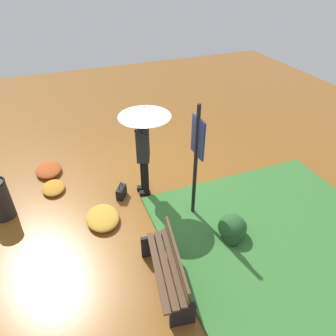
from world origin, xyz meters
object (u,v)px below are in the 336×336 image
at_px(handbag, 121,192).
at_px(park_bench, 168,268).
at_px(person_with_umbrella, 144,129).
at_px(info_sign_post, 197,150).

relative_size(handbag, park_bench, 0.26).
height_order(person_with_umbrella, handbag, person_with_umbrella).
height_order(person_with_umbrella, info_sign_post, info_sign_post).
height_order(handbag, park_bench, park_bench).
distance_m(info_sign_post, handbag, 2.03).
relative_size(person_with_umbrella, park_bench, 1.46).
height_order(info_sign_post, park_bench, info_sign_post).
bearing_deg(info_sign_post, handbag, -129.46).
bearing_deg(info_sign_post, park_bench, -38.22).
xyz_separation_m(person_with_umbrella, info_sign_post, (0.88, 0.67, -0.11)).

